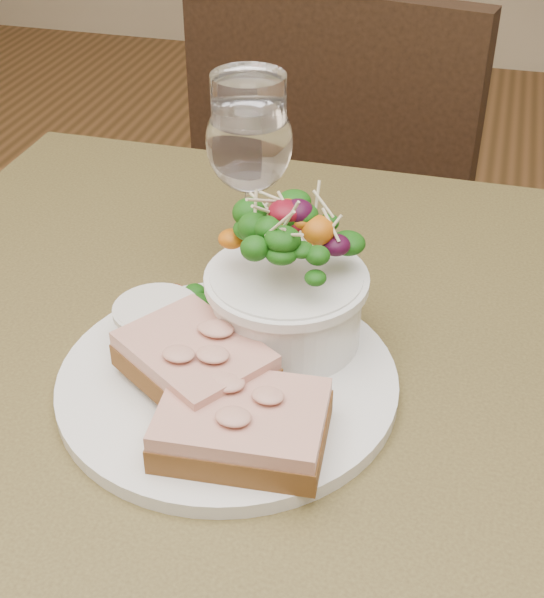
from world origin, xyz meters
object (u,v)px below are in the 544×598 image
(chair_far, at_px, (354,309))
(ramekin, at_px, (157,323))
(sandwich_front, at_px, (242,424))
(dinner_plate, at_px, (228,381))
(salad_bowl, at_px, (287,277))
(sandwich_back, at_px, (195,361))
(cafe_table, at_px, (270,477))
(wine_glass, at_px, (249,148))

(chair_far, xyz_separation_m, ramekin, (-0.05, -0.74, 0.49))
(sandwich_front, bearing_deg, chair_far, 88.97)
(dinner_plate, bearing_deg, sandwich_front, -63.99)
(sandwich_front, relative_size, salad_bowl, 0.96)
(dinner_plate, xyz_separation_m, sandwich_back, (-0.02, -0.02, 0.03))
(cafe_table, relative_size, chair_far, 0.89)
(sandwich_back, bearing_deg, sandwich_front, -9.75)
(dinner_plate, relative_size, ramekin, 4.13)
(dinner_plate, bearing_deg, cafe_table, 16.24)
(salad_bowl, bearing_deg, chair_far, 93.73)
(cafe_table, xyz_separation_m, sandwich_back, (-0.05, -0.03, 0.14))
(chair_far, relative_size, sandwich_front, 7.40)
(salad_bowl, distance_m, wine_glass, 0.14)
(sandwich_front, relative_size, wine_glass, 0.69)
(sandwich_back, height_order, wine_glass, wine_glass)
(sandwich_back, distance_m, ramekin, 0.06)
(ramekin, height_order, salad_bowl, salad_bowl)
(salad_bowl, bearing_deg, dinner_plate, -118.09)
(salad_bowl, bearing_deg, wine_glass, 119.20)
(chair_far, xyz_separation_m, salad_bowl, (0.05, -0.71, 0.53))
(sandwich_front, bearing_deg, wine_glass, 100.63)
(sandwich_front, bearing_deg, dinner_plate, 111.77)
(cafe_table, bearing_deg, sandwich_front, -89.76)
(cafe_table, height_order, sandwich_front, sandwich_front)
(cafe_table, bearing_deg, salad_bowl, 90.25)
(sandwich_front, bearing_deg, cafe_table, 86.01)
(sandwich_back, bearing_deg, salad_bowl, 89.48)
(dinner_plate, distance_m, sandwich_front, 0.08)
(chair_far, bearing_deg, cafe_table, 104.52)
(salad_bowl, bearing_deg, cafe_table, -89.75)
(chair_far, xyz_separation_m, sandwich_back, (-0.01, -0.78, 0.49))
(cafe_table, relative_size, sandwich_front, 6.58)
(cafe_table, height_order, salad_bowl, salad_bowl)
(cafe_table, bearing_deg, dinner_plate, -163.76)
(sandwich_front, xyz_separation_m, salad_bowl, (-0.00, 0.12, 0.04))
(cafe_table, distance_m, wine_glass, 0.28)
(sandwich_front, bearing_deg, sandwich_back, 132.36)
(chair_far, bearing_deg, dinner_plate, 102.11)
(cafe_table, relative_size, sandwich_back, 5.93)
(cafe_table, xyz_separation_m, dinner_plate, (-0.03, -0.01, 0.11))
(ramekin, distance_m, wine_glass, 0.18)
(cafe_table, distance_m, chair_far, 0.84)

